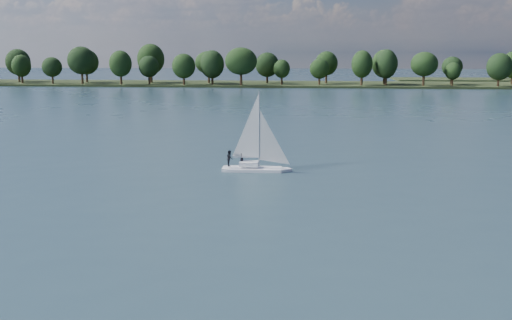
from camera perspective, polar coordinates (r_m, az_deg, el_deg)
The scene contains 4 objects.
ground at distance 119.02m, azimuth -0.14°, elevation 4.53°, with size 700.00×700.00×0.00m, color #233342.
far_shore at distance 230.38m, azimuth 2.76°, elevation 7.51°, with size 660.00×40.00×1.50m, color black.
sailboat at distance 62.06m, azimuth -0.35°, elevation 1.19°, with size 6.99×2.14×9.13m.
treeline at distance 227.66m, azimuth -0.56°, elevation 9.48°, with size 562.00×74.31×17.61m.
Camera 1 is at (12.24, -17.69, 12.82)m, focal length 40.00 mm.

